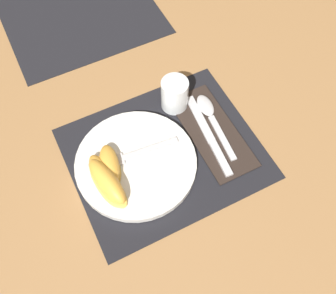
% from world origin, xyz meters
% --- Properties ---
extents(ground_plane, '(3.00, 3.00, 0.00)m').
position_xyz_m(ground_plane, '(0.00, 0.00, 0.00)').
color(ground_plane, '#A37547').
extents(placemat, '(0.41, 0.34, 0.00)m').
position_xyz_m(placemat, '(0.00, 0.00, 0.00)').
color(placemat, black).
rests_on(placemat, ground_plane).
extents(placemat_far, '(0.41, 0.34, 0.00)m').
position_xyz_m(placemat_far, '(-0.01, 0.48, 0.00)').
color(placemat_far, black).
rests_on(placemat_far, ground_plane).
extents(plate, '(0.26, 0.26, 0.02)m').
position_xyz_m(plate, '(-0.07, -0.00, 0.01)').
color(plate, white).
rests_on(plate, placemat).
extents(juice_glass, '(0.06, 0.06, 0.08)m').
position_xyz_m(juice_glass, '(0.08, 0.11, 0.04)').
color(juice_glass, silver).
rests_on(juice_glass, placemat).
extents(napkin, '(0.10, 0.25, 0.00)m').
position_xyz_m(napkin, '(0.12, 0.00, 0.01)').
color(napkin, '#2D231E').
rests_on(napkin, placemat).
extents(knife, '(0.04, 0.22, 0.01)m').
position_xyz_m(knife, '(0.11, -0.01, 0.01)').
color(knife, silver).
rests_on(knife, napkin).
extents(spoon, '(0.04, 0.19, 0.01)m').
position_xyz_m(spoon, '(0.14, 0.04, 0.01)').
color(spoon, silver).
rests_on(spoon, napkin).
extents(fork, '(0.20, 0.04, 0.00)m').
position_xyz_m(fork, '(-0.08, 0.02, 0.02)').
color(fork, silver).
rests_on(fork, plate).
extents(citrus_wedge_0, '(0.07, 0.11, 0.03)m').
position_xyz_m(citrus_wedge_0, '(-0.12, 0.01, 0.03)').
color(citrus_wedge_0, '#F7C656').
rests_on(citrus_wedge_0, plate).
extents(citrus_wedge_1, '(0.05, 0.13, 0.04)m').
position_xyz_m(citrus_wedge_1, '(-0.14, -0.02, 0.04)').
color(citrus_wedge_1, '#F7C656').
rests_on(citrus_wedge_1, plate).
extents(citrus_wedge_2, '(0.07, 0.13, 0.04)m').
position_xyz_m(citrus_wedge_2, '(-0.14, -0.03, 0.04)').
color(citrus_wedge_2, '#F7C656').
rests_on(citrus_wedge_2, plate).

